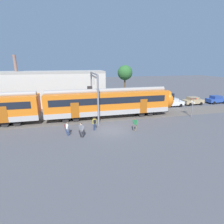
{
  "coord_description": "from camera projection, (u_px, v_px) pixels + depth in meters",
  "views": [
    {
      "loc": [
        -4.62,
        -19.17,
        7.91
      ],
      "look_at": [
        0.68,
        2.43,
        1.6
      ],
      "focal_mm": 28.0,
      "sensor_mm": 36.0,
      "label": 1
    }
  ],
  "objects": [
    {
      "name": "pedestrian_grey",
      "position": [
        82.0,
        129.0,
        18.91
      ],
      "size": [
        0.71,
        0.5,
        1.67
      ],
      "color": "#28282D",
      "rests_on": "ground"
    },
    {
      "name": "street_tree_right",
      "position": [
        125.0,
        73.0,
        36.43
      ],
      "size": [
        3.09,
        3.09,
        7.42
      ],
      "color": "brown",
      "rests_on": "ground"
    },
    {
      "name": "catenary_gantry",
      "position": [
        94.0,
        89.0,
        24.73
      ],
      "size": [
        0.24,
        6.64,
        6.53
      ],
      "color": "gray",
      "rests_on": "ground"
    },
    {
      "name": "parked_car_white",
      "position": [
        173.0,
        102.0,
        32.45
      ],
      "size": [
        4.03,
        1.82,
        1.54
      ],
      "color": "silver",
      "rests_on": "ground"
    },
    {
      "name": "pedestrian_green",
      "position": [
        135.0,
        123.0,
        20.66
      ],
      "size": [
        0.71,
        0.5,
        1.67
      ],
      "color": "#6B6051",
      "rests_on": "ground"
    },
    {
      "name": "pedestrian_yellow",
      "position": [
        94.0,
        122.0,
        20.94
      ],
      "size": [
        0.54,
        0.67,
        1.67
      ],
      "color": "navy",
      "rests_on": "ground"
    },
    {
      "name": "parked_car_blue",
      "position": [
        216.0,
        99.0,
        35.13
      ],
      "size": [
        4.07,
        1.89,
        1.54
      ],
      "color": "#284799",
      "rests_on": "ground"
    },
    {
      "name": "parked_car_tan",
      "position": [
        193.0,
        101.0,
        33.87
      ],
      "size": [
        4.05,
        1.85,
        1.54
      ],
      "color": "tan",
      "rests_on": "ground"
    },
    {
      "name": "crossing_signal",
      "position": [
        193.0,
        104.0,
        25.96
      ],
      "size": [
        0.96,
        0.22,
        3.0
      ],
      "color": "gray",
      "rests_on": "ground"
    },
    {
      "name": "background_building",
      "position": [
        53.0,
        89.0,
        32.77
      ],
      "size": [
        19.35,
        5.0,
        9.2
      ],
      "color": "beige",
      "rests_on": "ground"
    },
    {
      "name": "ground_plane",
      "position": [
        111.0,
        130.0,
        21.13
      ],
      "size": [
        160.0,
        160.0,
        0.0
      ],
      "primitive_type": "plane",
      "color": "#515156"
    },
    {
      "name": "track_bed",
      "position": [
        30.0,
        123.0,
        23.85
      ],
      "size": [
        80.0,
        4.4,
        0.01
      ],
      "primitive_type": "cube",
      "color": "#605951",
      "rests_on": "ground"
    },
    {
      "name": "pedestrian_white",
      "position": [
        67.0,
        127.0,
        19.36
      ],
      "size": [
        0.61,
        0.6,
        1.67
      ],
      "color": "navy",
      "rests_on": "ground"
    }
  ]
}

